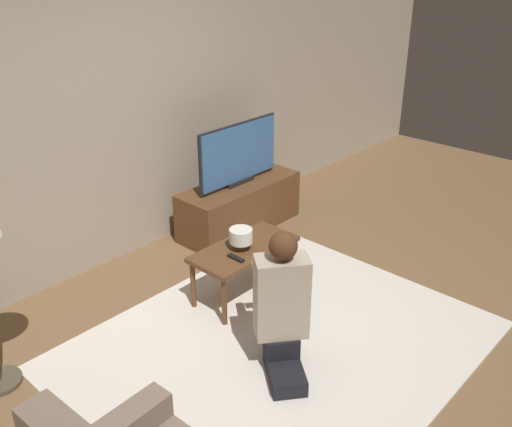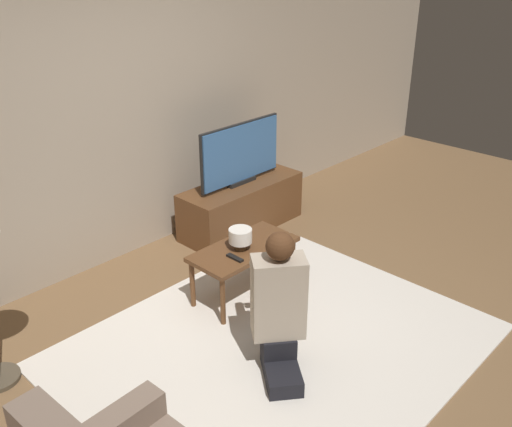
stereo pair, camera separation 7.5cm
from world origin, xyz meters
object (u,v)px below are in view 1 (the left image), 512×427
at_px(coffee_table, 244,253).
at_px(table_lamp, 241,237).
at_px(person_kneeling, 282,303).
at_px(tv, 239,154).

distance_m(coffee_table, table_lamp, 0.16).
height_order(coffee_table, table_lamp, table_lamp).
xyz_separation_m(coffee_table, person_kneeling, (-0.46, -0.76, 0.11)).
height_order(tv, person_kneeling, tv).
bearing_deg(coffee_table, person_kneeling, -120.85).
bearing_deg(tv, coffee_table, -134.02).
xyz_separation_m(coffee_table, table_lamp, (-0.04, -0.00, 0.16)).
xyz_separation_m(tv, coffee_table, (-0.85, -0.88, -0.39)).
height_order(coffee_table, person_kneeling, person_kneeling).
distance_m(person_kneeling, table_lamp, 0.87).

